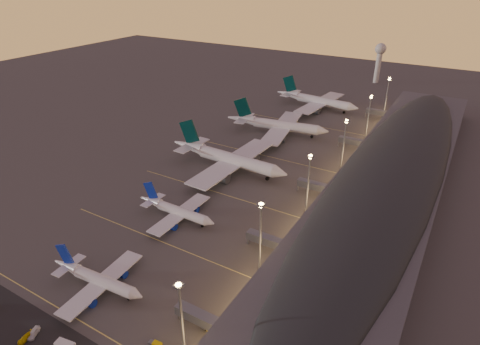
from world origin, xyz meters
name	(u,v)px	position (x,y,z in m)	size (l,w,h in m)	color
ground	(174,236)	(0.00, 0.00, 0.00)	(700.00, 700.00, 0.00)	#3E3C39
airliner_narrow_south	(97,279)	(-3.51, -32.90, 3.26)	(35.34, 31.64, 12.62)	silver
airliner_narrow_north	(176,211)	(-6.75, 10.13, 3.35)	(36.13, 32.13, 12.96)	silver
airliner_wide_near	(227,158)	(-12.83, 57.50, 5.47)	(66.30, 60.36, 21.23)	silver
airliner_wide_mid	(277,125)	(-12.28, 111.86, 5.12)	(61.98, 57.12, 19.87)	silver
airliner_wide_far	(316,100)	(-9.77, 169.68, 5.13)	(62.26, 57.04, 19.91)	silver
terminal_building	(392,176)	(61.84, 72.47, 8.78)	(56.35, 255.00, 17.46)	#48494D
light_masts	(331,151)	(36.00, 65.00, 17.55)	(2.20, 217.20, 25.90)	slate
radar_tower	(380,56)	(10.00, 260.00, 21.87)	(9.00, 9.00, 32.50)	silver
service_lane	(40,345)	(0.00, -56.00, 0.01)	(260.00, 16.00, 0.01)	black
lane_markings	(230,190)	(0.00, 40.00, 0.01)	(90.00, 180.36, 0.00)	#D8C659
baggage_tug_a	(156,344)	(26.45, -40.39, 0.50)	(3.81, 1.86, 1.10)	#D0AF03
baggage_tug_b	(208,328)	(35.44, -29.01, 0.49)	(3.68, 1.81, 1.06)	#D0AF03
service_van_c	(33,333)	(-4.36, -54.70, 0.79)	(1.87, 4.64, 1.58)	silver
service_van_d	(26,338)	(-4.87, -56.67, 0.67)	(1.88, 4.63, 1.34)	#D0AF03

